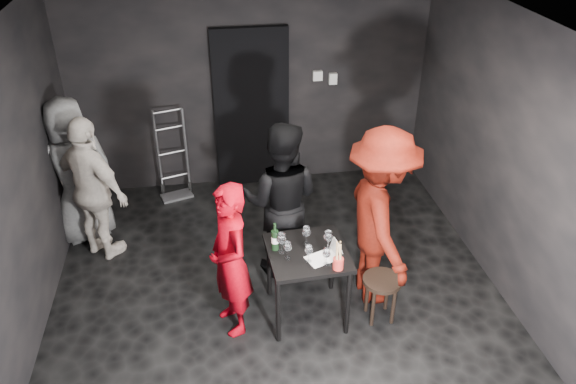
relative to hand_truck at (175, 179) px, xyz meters
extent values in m
cube|color=black|center=(1.04, -2.26, -0.22)|extent=(4.50, 5.00, 0.02)
cube|color=silver|center=(1.04, -2.26, 2.48)|extent=(4.50, 5.00, 0.02)
cube|color=black|center=(1.04, 0.24, 1.13)|extent=(4.50, 0.04, 2.70)
cube|color=black|center=(-1.21, -2.26, 1.13)|extent=(0.04, 5.00, 2.70)
cube|color=black|center=(3.29, -2.26, 1.13)|extent=(0.04, 5.00, 2.70)
cube|color=black|center=(1.04, 0.18, 0.83)|extent=(0.95, 0.10, 2.10)
cube|color=#B7B7B2|center=(1.89, 0.19, 1.23)|extent=(0.12, 0.06, 0.12)
cube|color=#B7B7B2|center=(2.09, 0.19, 1.18)|extent=(0.10, 0.06, 0.14)
cylinder|color=#B2B2B7|center=(-0.18, 0.04, 0.37)|extent=(0.03, 0.03, 1.18)
cylinder|color=#B2B2B7|center=(0.18, 0.04, 0.37)|extent=(0.03, 0.03, 1.18)
cube|color=#B2B2B7|center=(0.00, -0.08, -0.20)|extent=(0.39, 0.22, 0.03)
cylinder|color=black|center=(-0.18, 0.07, -0.14)|extent=(0.04, 0.16, 0.16)
cylinder|color=black|center=(0.18, 0.07, -0.14)|extent=(0.04, 0.16, 0.16)
cube|color=black|center=(1.28, -2.47, 0.51)|extent=(0.72, 0.72, 0.04)
cylinder|color=black|center=(0.96, -2.79, 0.14)|extent=(0.04, 0.04, 0.71)
cylinder|color=black|center=(1.60, -2.79, 0.14)|extent=(0.04, 0.04, 0.71)
cylinder|color=black|center=(0.96, -2.15, 0.14)|extent=(0.04, 0.04, 0.71)
cylinder|color=black|center=(1.60, -2.15, 0.14)|extent=(0.04, 0.04, 0.71)
cylinder|color=black|center=(1.96, -2.63, 0.23)|extent=(0.37, 0.37, 0.04)
cylinder|color=black|center=(2.06, -2.53, -0.01)|extent=(0.04, 0.04, 0.41)
cylinder|color=black|center=(1.86, -2.53, -0.01)|extent=(0.04, 0.04, 0.41)
cylinder|color=black|center=(1.86, -2.73, -0.01)|extent=(0.04, 0.04, 0.41)
cylinder|color=black|center=(2.06, -2.73, -0.01)|extent=(0.04, 0.04, 0.41)
imported|color=#A8000D|center=(0.57, -2.51, 0.56)|extent=(0.53, 0.65, 1.55)
imported|color=black|center=(1.14, -1.74, 0.75)|extent=(1.05, 0.76, 1.94)
imported|color=#480D05|center=(2.01, -2.29, 0.90)|extent=(0.70, 1.46, 2.23)
imported|color=beige|center=(-0.77, -1.17, 0.68)|extent=(1.13, 1.07, 1.80)
imported|color=#5F5F5F|center=(-1.01, -0.79, 0.75)|extent=(1.08, 0.87, 1.94)
cube|color=white|center=(1.39, -2.59, 0.54)|extent=(0.33, 0.28, 0.00)
cylinder|color=black|center=(0.99, -2.39, 0.63)|extent=(0.07, 0.07, 0.20)
cylinder|color=black|center=(0.99, -2.39, 0.77)|extent=(0.03, 0.03, 0.08)
cylinder|color=white|center=(0.99, -2.39, 0.64)|extent=(0.07, 0.07, 0.06)
cylinder|color=#B62A23|center=(1.50, -2.75, 0.59)|extent=(0.09, 0.09, 0.11)
camera|label=1|loc=(0.47, -6.48, 3.65)|focal=35.00mm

